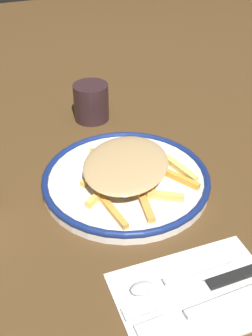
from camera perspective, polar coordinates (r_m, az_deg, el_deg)
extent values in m
plane|color=#4A3219|center=(0.75, 0.00, -2.31)|extent=(2.60, 2.60, 0.00)
cylinder|color=silver|center=(0.74, 0.00, -1.79)|extent=(0.29, 0.29, 0.02)
torus|color=navy|center=(0.74, 0.00, -1.25)|extent=(0.30, 0.30, 0.01)
cube|color=#EEB051|center=(0.73, 2.30, -1.28)|extent=(0.07, 0.02, 0.01)
cube|color=gold|center=(0.76, -1.15, 1.16)|extent=(0.03, 0.08, 0.01)
cube|color=#E6B654|center=(0.70, -2.96, -3.05)|extent=(0.06, 0.08, 0.01)
cube|color=#E7B664|center=(0.77, 2.25, 1.11)|extent=(0.06, 0.05, 0.01)
cube|color=orange|center=(0.72, -0.16, -0.50)|extent=(0.04, 0.07, 0.01)
cube|color=gold|center=(0.77, -2.49, 0.78)|extent=(0.08, 0.04, 0.01)
cube|color=orange|center=(0.75, -0.96, 0.07)|extent=(0.04, 0.08, 0.01)
cube|color=#C78537|center=(0.78, -2.49, 2.22)|extent=(0.03, 0.07, 0.01)
cube|color=gold|center=(0.75, 2.06, -0.28)|extent=(0.06, 0.07, 0.01)
cube|color=gold|center=(0.68, 2.36, -4.86)|extent=(0.09, 0.03, 0.01)
cube|color=#E7C65C|center=(0.76, 7.35, -0.07)|extent=(0.08, 0.03, 0.01)
cube|color=#E8B763|center=(0.72, -1.74, -0.95)|extent=(0.05, 0.07, 0.01)
cube|color=#E1AD55|center=(0.69, 5.40, -3.81)|extent=(0.04, 0.06, 0.01)
cube|color=#F1B951|center=(0.74, -3.58, -0.80)|extent=(0.04, 0.08, 0.01)
cube|color=#F5B257|center=(0.78, -1.01, 1.41)|extent=(0.08, 0.07, 0.01)
cube|color=gold|center=(0.72, -0.10, -0.37)|extent=(0.03, 0.08, 0.01)
cube|color=gold|center=(0.75, 1.06, -0.28)|extent=(0.07, 0.02, 0.01)
cube|color=#DBA255|center=(0.76, 1.08, 1.75)|extent=(0.02, 0.09, 0.01)
cube|color=gold|center=(0.72, -1.49, -1.95)|extent=(0.04, 0.07, 0.01)
cube|color=#DDB750|center=(0.74, -0.05, -0.78)|extent=(0.01, 0.09, 0.01)
cube|color=gold|center=(0.66, -1.71, -5.94)|extent=(0.08, 0.02, 0.01)
cube|color=gold|center=(0.73, 7.36, -1.44)|extent=(0.07, 0.04, 0.01)
cube|color=#ECB35B|center=(0.73, -1.77, -1.33)|extent=(0.05, 0.08, 0.01)
ellipsoid|color=tan|center=(0.72, -0.14, 0.63)|extent=(0.23, 0.22, 0.02)
cube|color=#1F5C2D|center=(0.76, -0.08, 2.75)|extent=(0.00, 0.00, 0.00)
cube|color=#345C33|center=(0.73, 1.78, 1.65)|extent=(0.00, 0.00, 0.00)
cube|color=#215A31|center=(0.72, 0.29, 0.88)|extent=(0.00, 0.00, 0.00)
cube|color=#326C22|center=(0.71, -4.49, 0.18)|extent=(0.00, 0.00, 0.00)
cube|color=#296B2E|center=(0.72, -1.17, 0.89)|extent=(0.00, 0.00, 0.00)
cube|color=#206237|center=(0.70, -1.29, -0.60)|extent=(0.00, 0.00, 0.00)
cube|color=#2B5F2D|center=(0.75, 1.42, 2.19)|extent=(0.00, 0.00, 0.00)
cube|color=silver|center=(0.59, 9.63, -16.33)|extent=(0.15, 0.22, 0.01)
cube|color=silver|center=(0.58, 13.08, -17.13)|extent=(0.01, 0.11, 0.01)
cube|color=silver|center=(0.54, 3.80, -20.82)|extent=(0.02, 0.04, 0.00)
cube|color=black|center=(0.61, 14.80, -13.93)|extent=(0.01, 0.09, 0.01)
cube|color=silver|center=(0.57, 5.55, -17.44)|extent=(0.02, 0.12, 0.00)
cube|color=silver|center=(0.60, 9.70, -13.54)|extent=(0.01, 0.10, 0.00)
ellipsoid|color=silver|center=(0.57, 2.20, -15.97)|extent=(0.02, 0.03, 0.01)
cylinder|color=#2D1C1F|center=(0.93, -4.74, 8.90)|extent=(0.08, 0.08, 0.08)
torus|color=#2D1C1F|center=(0.97, -5.53, 10.17)|extent=(0.04, 0.01, 0.04)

